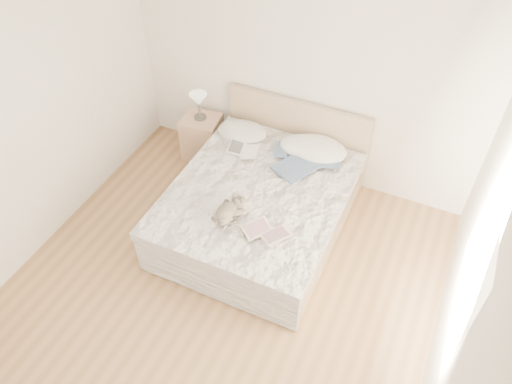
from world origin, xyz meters
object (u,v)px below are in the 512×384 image
(childrens_book, at_px, (266,232))
(nightstand, at_px, (202,137))
(photo_book, at_px, (243,150))
(bed, at_px, (261,204))
(table_lamp, at_px, (199,101))
(teddy_bear, at_px, (227,215))

(childrens_book, bearing_deg, nightstand, 173.18)
(photo_book, xyz_separation_m, childrens_book, (0.71, -0.98, 0.00))
(bed, bearing_deg, nightstand, 146.11)
(nightstand, distance_m, photo_book, 0.92)
(photo_book, bearing_deg, bed, -57.44)
(photo_book, bearing_deg, nightstand, 139.77)
(photo_book, bearing_deg, childrens_book, -67.08)
(nightstand, relative_size, childrens_book, 1.44)
(nightstand, height_order, childrens_book, childrens_book)
(table_lamp, xyz_separation_m, photo_book, (0.77, -0.40, -0.17))
(nightstand, distance_m, childrens_book, 2.04)
(table_lamp, height_order, teddy_bear, table_lamp)
(nightstand, bearing_deg, photo_book, -27.12)
(photo_book, xyz_separation_m, teddy_bear, (0.29, -0.96, 0.02))
(bed, relative_size, photo_book, 6.01)
(bed, distance_m, childrens_book, 0.75)
(table_lamp, distance_m, photo_book, 0.89)
(bed, bearing_deg, table_lamp, 145.96)
(nightstand, distance_m, table_lamp, 0.52)
(childrens_book, relative_size, teddy_bear, 1.22)
(bed, relative_size, childrens_book, 5.52)
(table_lamp, bearing_deg, teddy_bear, -52.06)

